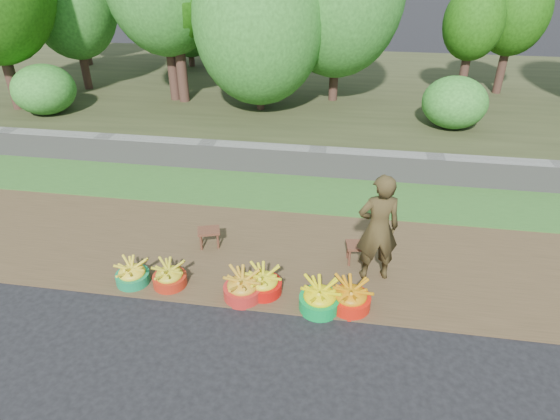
% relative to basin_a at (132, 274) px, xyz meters
% --- Properties ---
extents(ground_plane, '(120.00, 120.00, 0.00)m').
position_rel_basin_a_xyz_m(ground_plane, '(2.17, -0.29, -0.15)').
color(ground_plane, black).
rests_on(ground_plane, ground).
extents(dirt_shoulder, '(80.00, 2.50, 0.02)m').
position_rel_basin_a_xyz_m(dirt_shoulder, '(2.17, 0.96, -0.14)').
color(dirt_shoulder, '#4B3A23').
rests_on(dirt_shoulder, ground).
extents(grass_verge, '(80.00, 1.50, 0.04)m').
position_rel_basin_a_xyz_m(grass_verge, '(2.17, 2.96, -0.13)').
color(grass_verge, '#336625').
rests_on(grass_verge, ground).
extents(retaining_wall, '(80.00, 0.35, 0.55)m').
position_rel_basin_a_xyz_m(retaining_wall, '(2.17, 3.81, 0.12)').
color(retaining_wall, slate).
rests_on(retaining_wall, ground).
extents(earth_bank, '(80.00, 10.00, 0.50)m').
position_rel_basin_a_xyz_m(earth_bank, '(2.17, 8.71, 0.10)').
color(earth_bank, '#363A1F').
rests_on(earth_bank, ground).
extents(vegetation, '(28.07, 8.02, 4.62)m').
position_rel_basin_a_xyz_m(vegetation, '(-1.32, 7.38, 2.62)').
color(vegetation, '#3E271E').
rests_on(vegetation, earth_bank).
extents(basin_a, '(0.45, 0.45, 0.34)m').
position_rel_basin_a_xyz_m(basin_a, '(0.00, 0.00, 0.00)').
color(basin_a, '#127846').
rests_on(basin_a, ground).
extents(basin_b, '(0.46, 0.46, 0.34)m').
position_rel_basin_a_xyz_m(basin_b, '(0.52, 0.03, 0.00)').
color(basin_b, '#A42311').
rests_on(basin_b, ground).
extents(basin_c, '(0.51, 0.51, 0.38)m').
position_rel_basin_a_xyz_m(basin_c, '(1.55, -0.06, 0.02)').
color(basin_c, '#AF221C').
rests_on(basin_c, ground).
extents(basin_d, '(0.49, 0.49, 0.37)m').
position_rel_basin_a_xyz_m(basin_d, '(1.79, 0.08, 0.01)').
color(basin_d, '#BA0D09').
rests_on(basin_d, ground).
extents(basin_e, '(0.52, 0.52, 0.39)m').
position_rel_basin_a_xyz_m(basin_e, '(2.55, -0.12, 0.02)').
color(basin_e, '#038F38').
rests_on(basin_e, ground).
extents(basin_f, '(0.51, 0.51, 0.38)m').
position_rel_basin_a_xyz_m(basin_f, '(2.94, -0.04, 0.02)').
color(basin_f, red).
rests_on(basin_f, ground).
extents(stool_left, '(0.39, 0.34, 0.29)m').
position_rel_basin_a_xyz_m(stool_left, '(0.78, 1.01, 0.10)').
color(stool_left, '#512C1C').
rests_on(stool_left, dirt_shoulder).
extents(stool_right, '(0.38, 0.31, 0.30)m').
position_rel_basin_a_xyz_m(stool_right, '(3.01, 0.95, 0.11)').
color(stool_right, '#512C1C').
rests_on(stool_right, dirt_shoulder).
extents(vendor_woman, '(0.64, 0.49, 1.56)m').
position_rel_basin_a_xyz_m(vendor_woman, '(3.23, 0.65, 0.65)').
color(vendor_woman, black).
rests_on(vendor_woman, dirt_shoulder).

